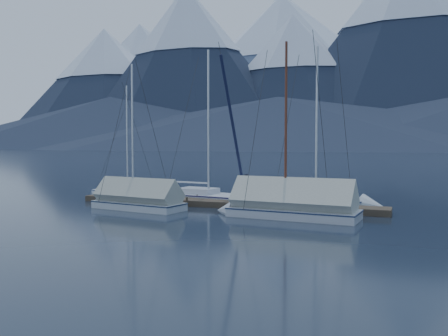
{
  "coord_description": "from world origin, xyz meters",
  "views": [
    {
      "loc": [
        9.75,
        -22.91,
        3.6
      ],
      "look_at": [
        0.0,
        2.0,
        2.2
      ],
      "focal_mm": 38.0,
      "sensor_mm": 36.0,
      "label": 1
    }
  ],
  "objects_px": {
    "sailboat_open_right": "(325,203)",
    "sailboat_covered_near": "(282,207)",
    "sailboat_open_mid": "(216,199)",
    "sailboat_open_left": "(132,196)",
    "sailboat_covered_far": "(132,201)",
    "person": "(247,188)"
  },
  "relations": [
    {
      "from": "sailboat_covered_near",
      "to": "sailboat_open_left",
      "type": "bearing_deg",
      "value": 158.96
    },
    {
      "from": "sailboat_open_right",
      "to": "sailboat_covered_near",
      "type": "height_order",
      "value": "sailboat_open_right"
    },
    {
      "from": "sailboat_open_right",
      "to": "sailboat_covered_near",
      "type": "distance_m",
      "value": 5.15
    },
    {
      "from": "sailboat_covered_near",
      "to": "person",
      "type": "bearing_deg",
      "value": 136.57
    },
    {
      "from": "sailboat_open_right",
      "to": "sailboat_covered_near",
      "type": "bearing_deg",
      "value": -103.89
    },
    {
      "from": "sailboat_open_right",
      "to": "person",
      "type": "distance_m",
      "value": 4.7
    },
    {
      "from": "sailboat_open_left",
      "to": "sailboat_open_right",
      "type": "bearing_deg",
      "value": 2.88
    },
    {
      "from": "sailboat_open_left",
      "to": "person",
      "type": "bearing_deg",
      "value": -12.03
    },
    {
      "from": "sailboat_open_right",
      "to": "person",
      "type": "bearing_deg",
      "value": -147.43
    },
    {
      "from": "sailboat_open_right",
      "to": "sailboat_covered_near",
      "type": "xyz_separation_m",
      "value": [
        -1.23,
        -4.99,
        0.29
      ]
    },
    {
      "from": "person",
      "to": "sailboat_open_mid",
      "type": "bearing_deg",
      "value": 66.28
    },
    {
      "from": "sailboat_open_mid",
      "to": "sailboat_covered_near",
      "type": "bearing_deg",
      "value": -38.34
    },
    {
      "from": "sailboat_open_left",
      "to": "sailboat_covered_near",
      "type": "height_order",
      "value": "sailboat_covered_near"
    },
    {
      "from": "sailboat_open_right",
      "to": "person",
      "type": "height_order",
      "value": "sailboat_open_right"
    },
    {
      "from": "sailboat_open_mid",
      "to": "sailboat_covered_far",
      "type": "distance_m",
      "value": 5.38
    },
    {
      "from": "sailboat_open_mid",
      "to": "sailboat_covered_far",
      "type": "xyz_separation_m",
      "value": [
        -3.29,
        -4.25,
        0.24
      ]
    },
    {
      "from": "sailboat_open_left",
      "to": "sailboat_covered_near",
      "type": "relative_size",
      "value": 0.87
    },
    {
      "from": "sailboat_covered_far",
      "to": "sailboat_covered_near",
      "type": "bearing_deg",
      "value": 1.1
    },
    {
      "from": "sailboat_open_mid",
      "to": "sailboat_covered_near",
      "type": "distance_m",
      "value": 6.6
    },
    {
      "from": "sailboat_open_mid",
      "to": "sailboat_covered_near",
      "type": "height_order",
      "value": "sailboat_open_mid"
    },
    {
      "from": "sailboat_open_mid",
      "to": "sailboat_open_right",
      "type": "relative_size",
      "value": 1.01
    },
    {
      "from": "sailboat_open_left",
      "to": "sailboat_covered_far",
      "type": "distance_m",
      "value": 5.36
    }
  ]
}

